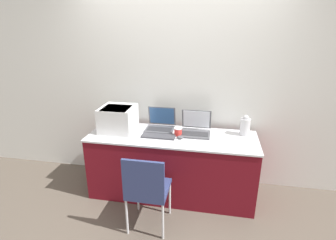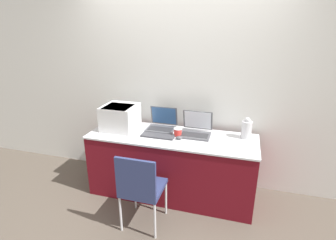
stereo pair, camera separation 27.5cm
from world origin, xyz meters
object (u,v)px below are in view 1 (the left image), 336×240
(external_keyboard, at_px, (158,136))
(coffee_cup, at_px, (178,132))
(laptop_right, at_px, (195,128))
(mouse, at_px, (180,137))
(laptop_left, at_px, (160,124))
(printer, at_px, (118,118))
(chair, at_px, (147,187))
(metal_pitcher, at_px, (245,126))

(external_keyboard, xyz_separation_m, coffee_cup, (0.22, 0.09, 0.04))
(laptop_right, xyz_separation_m, mouse, (-0.16, -0.21, -0.04))
(laptop_left, relative_size, laptop_right, 0.98)
(mouse, bearing_deg, printer, 171.21)
(chair, bearing_deg, external_keyboard, 91.24)
(external_keyboard, xyz_separation_m, chair, (0.01, -0.59, -0.29))
(coffee_cup, relative_size, metal_pitcher, 0.38)
(mouse, relative_size, chair, 0.09)
(mouse, bearing_deg, external_keyboard, 178.11)
(external_keyboard, bearing_deg, laptop_right, 26.23)
(laptop_left, xyz_separation_m, external_keyboard, (0.03, -0.26, -0.05))
(external_keyboard, bearing_deg, coffee_cup, 21.90)
(printer, xyz_separation_m, external_keyboard, (0.52, -0.11, -0.15))
(printer, relative_size, chair, 0.47)
(external_keyboard, bearing_deg, mouse, -1.89)
(external_keyboard, height_order, coffee_cup, coffee_cup)
(coffee_cup, bearing_deg, external_keyboard, -158.10)
(external_keyboard, relative_size, chair, 0.46)
(laptop_left, relative_size, metal_pitcher, 1.39)
(external_keyboard, xyz_separation_m, mouse, (0.25, -0.01, 0.01))
(coffee_cup, bearing_deg, metal_pitcher, 11.94)
(coffee_cup, relative_size, chair, 0.11)
(mouse, bearing_deg, laptop_left, 136.75)
(laptop_left, distance_m, external_keyboard, 0.27)
(laptop_right, height_order, coffee_cup, laptop_right)
(printer, xyz_separation_m, laptop_left, (0.49, 0.15, -0.10))
(metal_pitcher, bearing_deg, laptop_right, -175.28)
(printer, distance_m, mouse, 0.80)
(external_keyboard, relative_size, metal_pitcher, 1.56)
(external_keyboard, xyz_separation_m, metal_pitcher, (0.98, 0.25, 0.10))
(coffee_cup, xyz_separation_m, mouse, (0.04, -0.10, -0.03))
(laptop_left, height_order, external_keyboard, laptop_left)
(chair, bearing_deg, coffee_cup, 73.33)
(printer, bearing_deg, coffee_cup, -1.92)
(external_keyboard, bearing_deg, chair, -88.76)
(external_keyboard, relative_size, mouse, 5.19)
(laptop_left, height_order, chair, laptop_left)
(metal_pitcher, bearing_deg, coffee_cup, -168.06)
(printer, height_order, external_keyboard, printer)
(laptop_right, relative_size, mouse, 4.72)
(laptop_left, distance_m, coffee_cup, 0.30)
(laptop_right, distance_m, mouse, 0.26)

